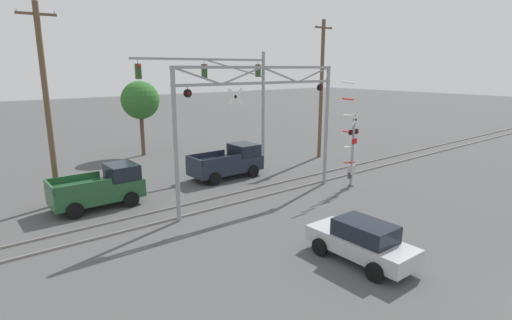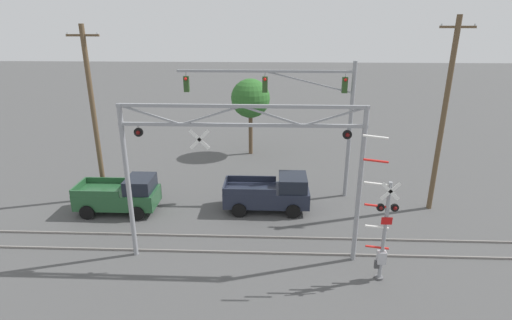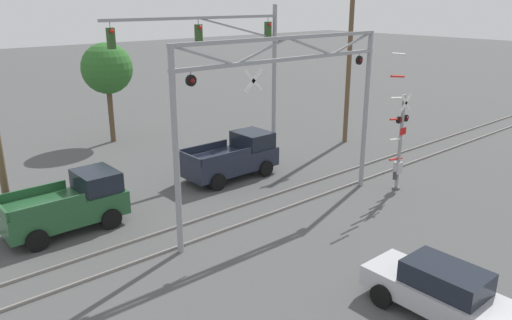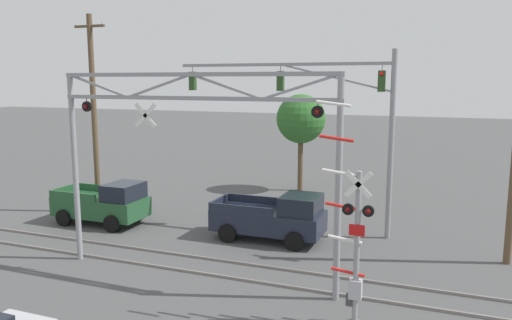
% 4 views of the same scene
% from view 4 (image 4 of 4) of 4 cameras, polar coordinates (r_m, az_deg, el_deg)
% --- Properties ---
extents(rail_track_near, '(80.00, 0.08, 0.10)m').
position_cam_4_polar(rail_track_near, '(18.57, -6.57, -12.68)').
color(rail_track_near, gray).
rests_on(rail_track_near, ground_plane).
extents(rail_track_far, '(80.00, 0.08, 0.10)m').
position_cam_4_polar(rail_track_far, '(19.77, -4.60, -11.28)').
color(rail_track_far, gray).
rests_on(rail_track_far, ground_plane).
extents(crossing_gantry, '(10.33, 0.26, 7.19)m').
position_cam_4_polar(crossing_gantry, '(17.12, -7.35, 2.45)').
color(crossing_gantry, gray).
rests_on(crossing_gantry, ground_plane).
extents(crossing_signal_mast, '(1.69, 0.35, 6.39)m').
position_cam_4_polar(crossing_signal_mast, '(14.49, 11.10, -9.70)').
color(crossing_signal_mast, gray).
rests_on(crossing_signal_mast, ground_plane).
extents(traffic_signal_span, '(10.20, 0.39, 8.23)m').
position_cam_4_polar(traffic_signal_span, '(22.50, 9.24, 5.74)').
color(traffic_signal_span, gray).
rests_on(traffic_signal_span, ground_plane).
extents(pickup_truck_lead, '(4.84, 2.27, 2.10)m').
position_cam_4_polar(pickup_truck_lead, '(21.87, 2.02, -6.59)').
color(pickup_truck_lead, '#1E2333').
rests_on(pickup_truck_lead, ground_plane).
extents(pickup_truck_following, '(4.49, 2.27, 2.10)m').
position_cam_4_polar(pickup_truck_following, '(25.36, -16.92, -4.79)').
color(pickup_truck_following, '#23512D').
rests_on(pickup_truck_following, ground_plane).
extents(utility_pole_left, '(1.80, 0.28, 10.21)m').
position_cam_4_polar(utility_pole_left, '(27.16, -18.03, 5.14)').
color(utility_pole_left, brown).
rests_on(utility_pole_left, ground_plane).
extents(background_tree_beyond_span, '(3.06, 3.06, 6.08)m').
position_cam_4_polar(background_tree_beyond_span, '(31.22, 5.16, 4.65)').
color(background_tree_beyond_span, brown).
rests_on(background_tree_beyond_span, ground_plane).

